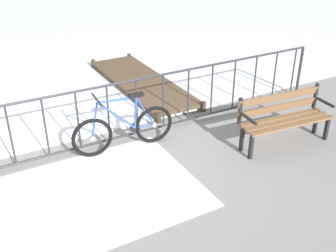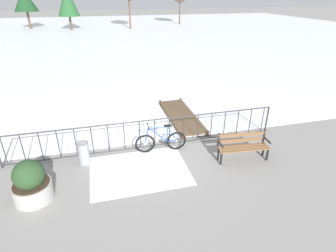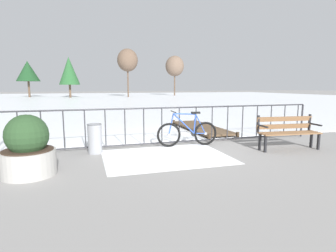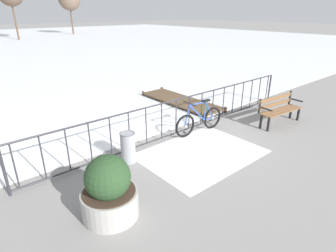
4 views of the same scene
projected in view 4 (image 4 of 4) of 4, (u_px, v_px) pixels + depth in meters
name	position (u px, v px, depth m)	size (l,w,h in m)	color
ground_plane	(182.00, 133.00, 7.97)	(160.00, 160.00, 0.00)	gray
snow_patch	(201.00, 153.00, 6.83)	(2.88, 2.15, 0.01)	white
railing_fence	(183.00, 115.00, 7.75)	(9.06, 0.06, 1.07)	#2D2D33
bicycle_near_railing	(199.00, 121.00, 7.88)	(1.71, 0.52, 0.97)	black
park_bench	(279.00, 108.00, 8.48)	(1.64, 0.63, 0.89)	brown
planter_with_shrub	(109.00, 191.00, 4.59)	(0.96, 0.96, 1.14)	#9E9B96
trash_bin	(128.00, 147.00, 6.33)	(0.35, 0.35, 0.73)	gray
wooden_dock	(181.00, 101.00, 10.45)	(1.10, 3.59, 0.20)	brown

